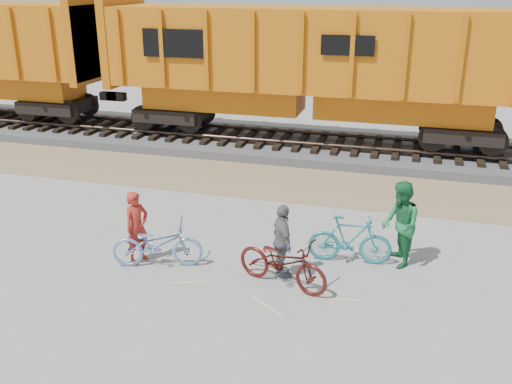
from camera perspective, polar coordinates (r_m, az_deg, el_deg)
ground at (r=12.00m, az=-1.11°, el=-7.89°), size 120.00×120.00×0.00m
gravel_strip at (r=16.88m, az=4.34°, el=0.77°), size 120.00×3.00×0.02m
ballast_bed at (r=20.12m, az=6.40°, el=4.41°), size 120.00×4.00×0.30m
track at (r=20.03m, az=6.44°, el=5.29°), size 120.00×2.60×0.24m
hopper_car_center at (r=19.59m, az=5.44°, el=12.56°), size 14.00×3.13×4.65m
bicycle_blue at (r=12.17m, az=-9.84°, el=-5.15°), size 2.02×1.20×1.00m
bicycle_teal at (r=12.28m, az=9.36°, el=-4.73°), size 1.81×0.68×1.06m
bicycle_maroon at (r=11.24m, az=2.66°, el=-7.01°), size 2.10×1.28×1.04m
person_solo at (r=12.34m, az=-11.83°, el=-3.45°), size 0.59×0.68×1.57m
person_man at (r=12.25m, az=14.23°, el=-3.17°), size 0.94×1.07×1.84m
person_woman at (r=11.49m, az=2.66°, el=-4.93°), size 0.79×0.98×1.56m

